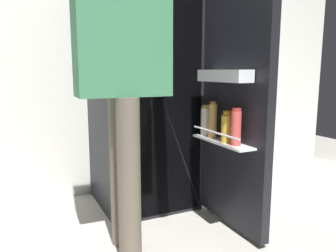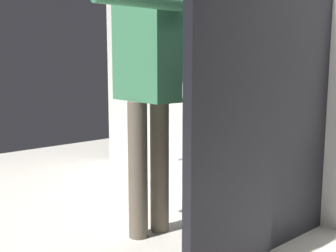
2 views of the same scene
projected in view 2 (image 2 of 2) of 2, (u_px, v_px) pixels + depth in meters
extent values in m
plane|color=#B7B2A8|center=(190.00, 249.00, 2.46)|extent=(6.70, 6.70, 0.00)
cube|color=silver|center=(290.00, 30.00, 2.88)|extent=(4.40, 0.10, 2.61)
cube|color=black|center=(255.00, 99.00, 2.71)|extent=(0.65, 0.65, 1.69)
cube|color=white|center=(222.00, 102.00, 2.50)|extent=(0.61, 0.01, 1.65)
cube|color=white|center=(227.00, 84.00, 2.51)|extent=(0.57, 0.09, 0.01)
cube|color=black|center=(233.00, 113.00, 2.03)|extent=(0.06, 0.62, 1.62)
cube|color=white|center=(219.00, 166.00, 2.14)|extent=(0.12, 0.49, 0.01)
cylinder|color=silver|center=(211.00, 153.00, 2.16)|extent=(0.01, 0.47, 0.01)
cube|color=white|center=(220.00, 89.00, 2.08)|extent=(0.10, 0.42, 0.07)
cylinder|color=gold|center=(213.00, 151.00, 2.09)|extent=(0.07, 0.07, 0.16)
cylinder|color=#BC8419|center=(213.00, 133.00, 2.08)|extent=(0.05, 0.05, 0.03)
cylinder|color=tan|center=(232.00, 142.00, 2.19)|extent=(0.05, 0.05, 0.21)
cylinder|color=#996623|center=(232.00, 120.00, 2.17)|extent=(0.04, 0.04, 0.02)
cylinder|color=#EDE5CC|center=(244.00, 143.00, 2.24)|extent=(0.07, 0.07, 0.18)
cylinder|color=#B78933|center=(245.00, 125.00, 2.23)|extent=(0.06, 0.06, 0.02)
cylinder|color=#DB4C47|center=(201.00, 150.00, 2.03)|extent=(0.06, 0.06, 0.19)
cylinder|color=#B22D28|center=(201.00, 129.00, 2.02)|extent=(0.05, 0.05, 0.02)
cylinder|color=#665B4C|center=(160.00, 166.00, 2.67)|extent=(0.12, 0.12, 0.85)
cylinder|color=#665B4C|center=(138.00, 171.00, 2.57)|extent=(0.12, 0.12, 0.85)
cube|color=#3D7F56|center=(148.00, 50.00, 2.51)|extent=(0.48, 0.24, 0.60)
cylinder|color=#3D7F56|center=(178.00, 55.00, 2.66)|extent=(0.08, 0.08, 0.57)
cylinder|color=#3D7F56|center=(144.00, 0.00, 2.11)|extent=(0.11, 0.57, 0.08)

